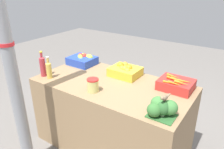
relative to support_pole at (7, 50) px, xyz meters
name	(u,v)px	position (x,y,z in m)	size (l,w,h in m)	color
ground_plane	(112,143)	(0.56, 0.77, -1.30)	(10.00, 10.00, 0.00)	slate
market_table	(112,115)	(0.56, 0.77, -0.89)	(1.68, 0.87, 0.83)	#937551
support_pole	(7,50)	(0.00, 0.00, 0.00)	(0.13, 0.13, 2.60)	gray
apple_crate	(83,60)	(-0.08, 1.03, -0.41)	(0.33, 0.28, 0.13)	#2847B7
orange_crate	(125,71)	(0.57, 1.03, -0.41)	(0.33, 0.28, 0.14)	gold
carrot_crate	(176,84)	(1.18, 1.02, -0.42)	(0.33, 0.28, 0.13)	red
broccoli_pile	(162,107)	(1.24, 0.50, -0.40)	(0.23, 0.22, 0.15)	#2D602D
juice_bottle_ruby	(43,66)	(-0.20, 0.49, -0.35)	(0.06, 0.06, 0.30)	#B2333D
juice_bottle_golden	(49,69)	(-0.10, 0.49, -0.37)	(0.06, 0.06, 0.25)	gold
pickle_jar	(93,85)	(0.51, 0.51, -0.41)	(0.12, 0.12, 0.13)	#D1CC75
sparrow_bird	(165,98)	(1.25, 0.49, -0.30)	(0.05, 0.14, 0.05)	#4C3D2D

